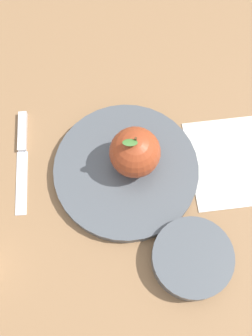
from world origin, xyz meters
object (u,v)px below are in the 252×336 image
at_px(knife, 22,152).
at_px(linen_napkin, 229,162).
at_px(apple, 135,152).
at_px(dinner_plate, 126,170).
at_px(side_bowl, 192,258).

relative_size(knife, linen_napkin, 1.02).
height_order(apple, linen_napkin, apple).
bearing_deg(linen_napkin, apple, -33.37).
bearing_deg(knife, dinner_plate, 132.53).
bearing_deg(knife, linen_napkin, 141.15).
xyz_separation_m(side_bowl, knife, (0.12, -0.31, -0.02)).
distance_m(apple, side_bowl, 0.18).
xyz_separation_m(knife, linen_napkin, (-0.27, 0.22, -0.00)).
xyz_separation_m(dinner_plate, side_bowl, (0.00, 0.18, 0.01)).
height_order(apple, knife, apple).
bearing_deg(knife, apple, 136.57).
bearing_deg(side_bowl, dinner_plate, -91.46).
bearing_deg(side_bowl, apple, -97.14).
bearing_deg(linen_napkin, side_bowl, 29.60).
distance_m(dinner_plate, apple, 0.05).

